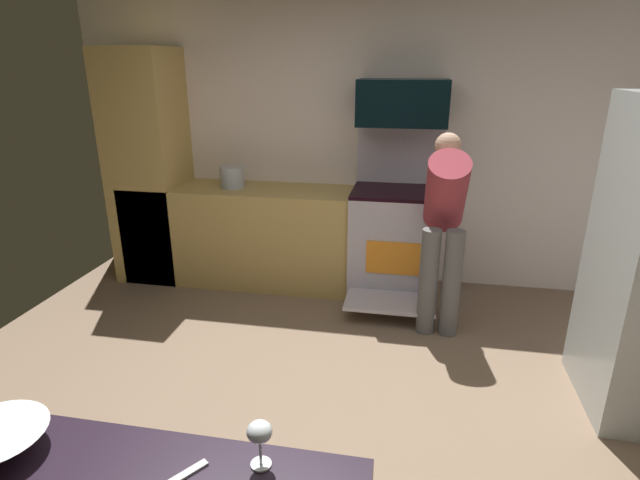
{
  "coord_description": "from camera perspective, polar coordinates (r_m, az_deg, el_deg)",
  "views": [
    {
      "loc": [
        0.51,
        -2.25,
        1.97
      ],
      "look_at": [
        0.03,
        0.3,
        1.05
      ],
      "focal_mm": 28.16,
      "sensor_mm": 36.0,
      "label": 1
    }
  ],
  "objects": [
    {
      "name": "cabinet_column",
      "position": [
        4.95,
        -18.82,
        7.78
      ],
      "size": [
        0.6,
        0.6,
        2.1
      ],
      "primitive_type": "cube",
      "color": "tan",
      "rests_on": "ground"
    },
    {
      "name": "person_cook",
      "position": [
        3.83,
        13.92,
        2.26
      ],
      "size": [
        0.31,
        0.61,
        1.48
      ],
      "color": "#5F5F5F",
      "rests_on": "ground"
    },
    {
      "name": "ground_plane",
      "position": [
        3.04,
        -1.68,
        -21.14
      ],
      "size": [
        5.2,
        4.8,
        0.02
      ],
      "primitive_type": "cube",
      "color": "#7C654F"
    },
    {
      "name": "oven_range",
      "position": [
        4.46,
        8.52,
        0.12
      ],
      "size": [
        0.76,
        1.03,
        1.47
      ],
      "color": "#BAB5C3",
      "rests_on": "ground"
    },
    {
      "name": "stock_pot",
      "position": [
        4.63,
        -9.94,
        7.06
      ],
      "size": [
        0.22,
        0.22,
        0.19
      ],
      "primitive_type": "cylinder",
      "color": "#AEB4BD",
      "rests_on": "lower_cabinet_run"
    },
    {
      "name": "wall_back",
      "position": [
        4.67,
        4.39,
        11.2
      ],
      "size": [
        5.2,
        0.12,
        2.6
      ],
      "primitive_type": "cube",
      "color": "silver",
      "rests_on": "ground"
    },
    {
      "name": "microwave",
      "position": [
        4.32,
        9.37,
        15.13
      ],
      "size": [
        0.74,
        0.38,
        0.37
      ],
      "primitive_type": "cube",
      "color": "black",
      "rests_on": "oven_range"
    },
    {
      "name": "lower_cabinet_run",
      "position": [
        4.71,
        -7.33,
        0.52
      ],
      "size": [
        2.4,
        0.6,
        0.9
      ],
      "primitive_type": "cube",
      "color": "tan",
      "rests_on": "ground"
    },
    {
      "name": "wine_glass_mid",
      "position": [
        1.48,
        -6.88,
        -21.05
      ],
      "size": [
        0.07,
        0.07,
        0.15
      ],
      "color": "silver",
      "rests_on": "counter_island"
    }
  ]
}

